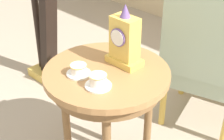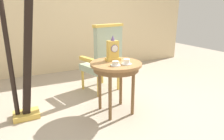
% 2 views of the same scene
% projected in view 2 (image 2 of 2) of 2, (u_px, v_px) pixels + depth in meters
% --- Properties ---
extents(ground_plane, '(10.00, 10.00, 0.00)m').
position_uv_depth(ground_plane, '(121.00, 110.00, 2.80)').
color(ground_plane, tan).
extents(wall_back, '(6.00, 0.10, 2.80)m').
position_uv_depth(wall_back, '(72.00, 7.00, 4.33)').
color(wall_back, beige).
rests_on(wall_back, ground).
extents(side_table, '(0.67, 0.67, 0.70)m').
position_uv_depth(side_table, '(116.00, 69.00, 2.60)').
color(side_table, '#9E7042').
rests_on(side_table, ground).
extents(teacup_left, '(0.13, 0.13, 0.06)m').
position_uv_depth(teacup_left, '(116.00, 64.00, 2.43)').
color(teacup_left, white).
rests_on(teacup_left, side_table).
extents(teacup_right, '(0.13, 0.13, 0.07)m').
position_uv_depth(teacup_right, '(127.00, 62.00, 2.49)').
color(teacup_right, white).
rests_on(teacup_right, side_table).
extents(mantel_clock, '(0.19, 0.11, 0.34)m').
position_uv_depth(mantel_clock, '(113.00, 51.00, 2.65)').
color(mantel_clock, gold).
rests_on(mantel_clock, side_table).
extents(armchair, '(0.67, 0.66, 1.14)m').
position_uv_depth(armchair, '(104.00, 58.00, 3.31)').
color(armchair, '#9EB299').
rests_on(armchair, ground).
extents(harp, '(0.40, 0.24, 1.77)m').
position_uv_depth(harp, '(23.00, 64.00, 2.44)').
color(harp, gold).
rests_on(harp, ground).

